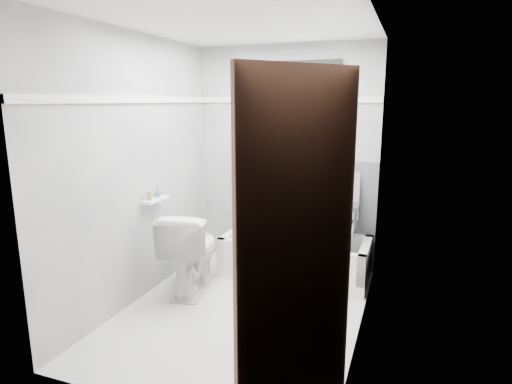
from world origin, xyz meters
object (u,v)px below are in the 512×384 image
at_px(soap_bottle_b, 158,192).
at_px(door, 331,273).
at_px(bathtub, 296,256).
at_px(office_chair, 330,222).
at_px(toilet, 192,251).
at_px(soap_bottle_a, 149,194).

bearing_deg(soap_bottle_b, door, -37.65).
xyz_separation_m(bathtub, office_chair, (0.34, 0.05, 0.40)).
height_order(toilet, door, door).
bearing_deg(soap_bottle_a, door, -34.94).
bearing_deg(bathtub, door, -71.25).
height_order(door, soap_bottle_b, door).
distance_m(toilet, door, 2.29).
relative_size(office_chair, door, 0.49).
xyz_separation_m(bathtub, door, (0.75, -2.21, 0.79)).
height_order(toilet, soap_bottle_a, soap_bottle_a).
relative_size(toilet, door, 0.40).
relative_size(toilet, soap_bottle_a, 7.95).
distance_m(office_chair, soap_bottle_b, 1.74).
distance_m(bathtub, soap_bottle_a, 1.64).
relative_size(office_chair, soap_bottle_b, 11.65).
height_order(office_chair, door, door).
bearing_deg(soap_bottle_b, toilet, 7.05).
relative_size(office_chair, soap_bottle_a, 9.62).
height_order(bathtub, door, door).
bearing_deg(soap_bottle_a, toilet, 29.30).
distance_m(bathtub, office_chair, 0.53).
bearing_deg(office_chair, door, -83.94).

